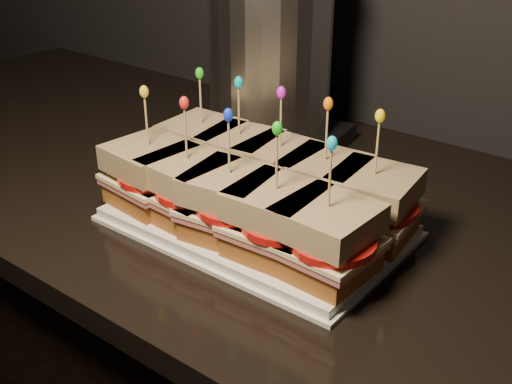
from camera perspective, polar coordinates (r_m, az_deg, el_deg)
The scene contains 76 objects.
granite_slab at distance 0.84m, azimuth 21.14°, elevation -7.70°, with size 2.66×0.71×0.04m, color black.
platter at distance 0.86m, azimuth 0.00°, elevation -2.72°, with size 0.38×0.23×0.02m, color white.
platter_rim at distance 0.87m, azimuth 0.00°, elevation -3.07°, with size 0.39×0.24×0.01m, color white.
sandwich_0_bread_bot at distance 0.97m, azimuth -4.71°, elevation 2.21°, with size 0.10×0.10×0.03m, color brown.
sandwich_0_ham at distance 0.96m, azimuth -4.75°, elevation 3.16°, with size 0.11×0.10×0.01m, color #B55A4E.
sandwich_0_cheese at distance 0.96m, azimuth -4.76°, elevation 3.55°, with size 0.11×0.11×0.01m, color #FFE6A7.
sandwich_0_tomato at distance 0.95m, azimuth -4.48°, elevation 3.67°, with size 0.10×0.10×0.01m, color red.
sandwich_0_bread_top at distance 0.95m, azimuth -4.83°, elevation 5.15°, with size 0.10×0.10×0.03m, color #593515.
sandwich_0_pick at distance 0.93m, azimuth -4.94°, elevation 7.84°, with size 0.00×0.00×0.09m, color tan.
sandwich_0_frill at distance 0.92m, azimuth -5.05°, elevation 10.48°, with size 0.01×0.01×0.02m, color #21B814.
sandwich_1_bread_bot at distance 0.93m, azimuth -1.46°, elevation 1.10°, with size 0.10×0.10×0.03m, color brown.
sandwich_1_ham at distance 0.92m, azimuth -1.47°, elevation 2.09°, with size 0.11×0.10×0.01m, color #B55A4E.
sandwich_1_cheese at distance 0.92m, azimuth -1.47°, elevation 2.48°, with size 0.11×0.11×0.01m, color #FFE6A7.
sandwich_1_tomato at distance 0.90m, azimuth -1.13°, elevation 2.60°, with size 0.10×0.10×0.01m, color red.
sandwich_1_bread_top at distance 0.91m, azimuth -1.49°, elevation 4.16°, with size 0.10×0.10×0.03m, color #593515.
sandwich_1_pick at distance 0.89m, azimuth -1.53°, elevation 6.95°, with size 0.00×0.00×0.09m, color tan.
sandwich_1_frill at distance 0.88m, azimuth -1.57°, elevation 9.72°, with size 0.01×0.01×0.02m, color #04AFC2.
sandwich_2_bread_bot at distance 0.89m, azimuth 2.09°, elevation -0.12°, with size 0.10×0.10×0.03m, color brown.
sandwich_2_ham at distance 0.88m, azimuth 2.11°, elevation 0.90°, with size 0.11×0.10×0.01m, color #B55A4E.
sandwich_2_cheese at distance 0.88m, azimuth 2.12°, elevation 1.31°, with size 0.11×0.11×0.01m, color #FFE6A7.
sandwich_2_tomato at distance 0.87m, azimuth 2.54°, elevation 1.41°, with size 0.10×0.10×0.01m, color red.
sandwich_2_bread_top at distance 0.87m, azimuth 2.15°, elevation 3.04°, with size 0.10×0.10×0.03m, color #593515.
sandwich_2_pick at distance 0.85m, azimuth 2.20°, elevation 5.95°, with size 0.00×0.00×0.09m, color tan.
sandwich_2_frill at distance 0.83m, azimuth 2.26°, elevation 8.84°, with size 0.01×0.01×0.02m, color #D416D4.
sandwich_3_bread_bot at distance 0.86m, azimuth 5.94°, elevation -1.44°, with size 0.10×0.10×0.03m, color brown.
sandwich_3_ham at distance 0.85m, azimuth 6.00°, elevation -0.39°, with size 0.11×0.10×0.01m, color #B55A4E.
sandwich_3_cheese at distance 0.84m, azimuth 6.02°, elevation 0.03°, with size 0.11×0.11×0.01m, color #FFE6A7.
sandwich_3_tomato at distance 0.83m, azimuth 6.52°, elevation 0.12°, with size 0.10×0.10×0.01m, color red.
sandwich_3_bread_top at distance 0.83m, azimuth 6.12°, elevation 1.82°, with size 0.10×0.10×0.03m, color #593515.
sandwich_3_pick at distance 0.81m, azimuth 6.28°, elevation 4.82°, with size 0.00×0.00×0.09m, color tan.
sandwich_3_frill at distance 0.80m, azimuth 6.44°, elevation 7.82°, with size 0.01×0.01×0.02m, color orange.
sandwich_4_bread_bot at distance 0.83m, azimuth 10.10°, elevation -2.86°, with size 0.10×0.10×0.03m, color brown.
sandwich_4_ham at distance 0.82m, azimuth 10.20°, elevation -1.78°, with size 0.11×0.10×0.01m, color #B55A4E.
sandwich_4_cheese at distance 0.81m, azimuth 10.24°, elevation -1.35°, with size 0.11×0.11×0.01m, color #FFE6A7.
sandwich_4_tomato at distance 0.80m, azimuth 10.83°, elevation -1.29°, with size 0.10×0.10×0.01m, color red.
sandwich_4_bread_top at distance 0.80m, azimuth 10.41°, elevation 0.48°, with size 0.10×0.10×0.03m, color #593515.
sandwich_4_pick at distance 0.78m, azimuth 10.69°, elevation 3.57°, with size 0.00×0.00×0.09m, color tan.
sandwich_4_frill at distance 0.77m, azimuth 10.97°, elevation 6.67°, with size 0.01×0.01×0.02m, color yellow.
sandwich_5_bread_bot at distance 0.90m, azimuth -9.21°, elevation -0.03°, with size 0.10×0.10×0.03m, color brown.
sandwich_5_ham at distance 0.90m, azimuth -9.29°, elevation 0.98°, with size 0.11×0.10×0.01m, color #B55A4E.
sandwich_5_cheese at distance 0.89m, azimuth -9.32°, elevation 1.38°, with size 0.11×0.11×0.01m, color #FFE6A7.
sandwich_5_tomato at distance 0.88m, azimuth -9.10°, elevation 1.49°, with size 0.10×0.10×0.01m, color red.
sandwich_5_bread_top at distance 0.88m, azimuth -9.46°, elevation 3.09°, with size 0.10×0.10×0.03m, color #593515.
sandwich_5_pick at distance 0.86m, azimuth -9.69°, elevation 5.95°, with size 0.00×0.00×0.09m, color tan.
sandwich_5_frill at distance 0.85m, azimuth -9.93°, elevation 8.78°, with size 0.01×0.01×0.02m, color gold.
sandwich_6_bread_bot at distance 0.86m, azimuth -5.92°, elevation -1.34°, with size 0.10×0.10×0.03m, color brown.
sandwich_6_ham at distance 0.85m, azimuth -5.98°, elevation -0.29°, with size 0.11×0.10×0.01m, color #B55A4E.
sandwich_6_cheese at distance 0.85m, azimuth -6.00°, elevation 0.13°, with size 0.11×0.11×0.01m, color #FFE6A7.
sandwich_6_tomato at distance 0.83m, azimuth -5.71°, elevation 0.22°, with size 0.10×0.10×0.01m, color red.
sandwich_6_bread_top at distance 0.84m, azimuth -6.10°, elevation 1.91°, with size 0.10×0.10×0.03m, color #593515.
sandwich_6_pick at distance 0.82m, azimuth -6.25°, elevation 4.91°, with size 0.00×0.00×0.09m, color tan.
sandwich_6_frill at distance 0.80m, azimuth -6.41°, elevation 7.89°, with size 0.01×0.01×0.02m, color red.
sandwich_7_bread_bot at distance 0.82m, azimuth -2.28°, elevation -2.79°, with size 0.10×0.10×0.03m, color brown.
sandwich_7_ham at distance 0.81m, azimuth -2.31°, elevation -1.70°, with size 0.11×0.10×0.01m, color #B55A4E.
sandwich_7_cheese at distance 0.81m, azimuth -2.31°, elevation -1.26°, with size 0.11×0.11×0.01m, color #FFE6A7.
sandwich_7_tomato at distance 0.79m, azimuth -1.94°, elevation -1.20°, with size 0.10×0.10×0.01m, color red.
sandwich_7_bread_top at distance 0.79m, azimuth -2.35°, elevation 0.59°, with size 0.10×0.10×0.03m, color #593515.
sandwich_7_pick at distance 0.77m, azimuth -2.42°, elevation 3.73°, with size 0.00×0.00×0.09m, color tan.
sandwich_7_frill at distance 0.76m, azimuth -2.48°, elevation 6.87°, with size 0.01×0.01×0.02m, color #1333CE.
sandwich_8_bread_bot at distance 0.78m, azimuth 1.74°, elevation -4.37°, with size 0.10×0.10×0.03m, color brown.
sandwich_8_ham at distance 0.77m, azimuth 1.76°, elevation -3.25°, with size 0.11×0.10×0.01m, color #B55A4E.
sandwich_8_cheese at distance 0.77m, azimuth 1.77°, elevation -2.80°, with size 0.11×0.11×0.01m, color #FFE6A7.
sandwich_8_tomato at distance 0.75m, azimuth 2.24°, elevation -2.76°, with size 0.10×0.10×0.01m, color red.
sandwich_8_bread_top at distance 0.75m, azimuth 1.80°, elevation -0.87°, with size 0.10×0.10×0.03m, color #593515.
sandwich_8_pick at distance 0.73m, azimuth 1.85°, elevation 2.39°, with size 0.00×0.00×0.09m, color tan.
sandwich_8_frill at distance 0.71m, azimuth 1.90°, elevation 5.68°, with size 0.01×0.01×0.02m, color #1EB717.
sandwich_9_bread_bot at distance 0.75m, azimuth 6.17°, elevation -6.08°, with size 0.10×0.10×0.03m, color brown.
sandwich_9_ham at distance 0.74m, azimuth 6.23°, elevation -4.93°, with size 0.11×0.10×0.01m, color #B55A4E.
sandwich_9_cheese at distance 0.73m, azimuth 6.26°, elevation -4.47°, with size 0.11×0.11×0.01m, color #FFE6A7.
sandwich_9_tomato at distance 0.72m, azimuth 6.85°, elevation -4.45°, with size 0.10×0.10×0.01m, color red.
sandwich_9_bread_top at distance 0.72m, azimuth 6.38°, elevation -2.48°, with size 0.10×0.10×0.03m, color #593515.
sandwich_9_pick at distance 0.70m, azimuth 6.57°, elevation 0.89°, with size 0.00×0.00×0.09m, color tan.
sandwich_9_frill at distance 0.68m, azimuth 6.77°, elevation 4.31°, with size 0.01×0.01×0.02m, color #14ACCB.
appliance_base at distance 1.12m, azimuth 1.18°, elevation 4.87°, with size 0.24×0.20×0.03m, color #262628.
appliance_body at distance 1.08m, azimuth 1.25°, elevation 12.09°, with size 0.20×0.20×0.26m, color silver.
appliance at distance 1.08m, azimuth 1.25°, elevation 11.83°, with size 0.24×0.20×0.31m, color silver, non-canonical shape.
Camera 1 is at (0.20, 0.96, 1.34)m, focal length 45.00 mm.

